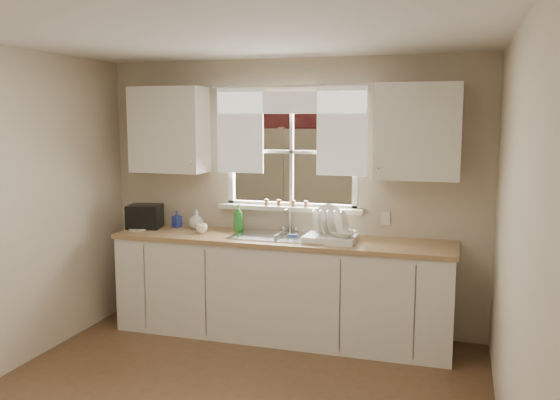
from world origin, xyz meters
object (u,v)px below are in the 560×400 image
(black_appliance, at_px, (145,216))
(soap_bottle_a, at_px, (238,218))
(dish_rack, at_px, (330,233))
(cup, at_px, (202,229))

(black_appliance, bearing_deg, soap_bottle_a, -7.30)
(soap_bottle_a, bearing_deg, black_appliance, -162.64)
(soap_bottle_a, xyz_separation_m, black_appliance, (-0.93, -0.09, -0.02))
(dish_rack, height_order, soap_bottle_a, dish_rack)
(soap_bottle_a, distance_m, cup, 0.35)
(soap_bottle_a, height_order, cup, soap_bottle_a)
(dish_rack, distance_m, soap_bottle_a, 0.94)
(dish_rack, height_order, cup, dish_rack)
(black_appliance, bearing_deg, dish_rack, -15.92)
(soap_bottle_a, bearing_deg, cup, -138.12)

